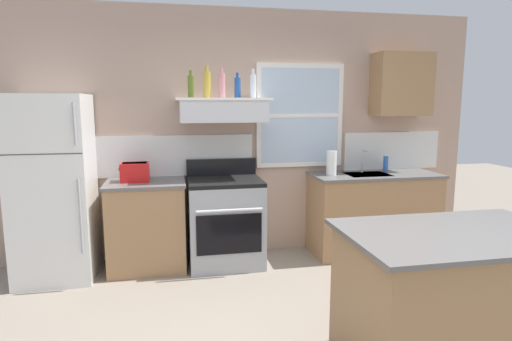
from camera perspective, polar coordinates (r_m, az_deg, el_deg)
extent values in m
cube|color=tan|center=(4.79, -1.83, 4.87)|extent=(5.40, 0.06, 2.70)
cube|color=silver|center=(4.72, -15.63, 1.79)|extent=(2.50, 0.02, 0.44)
cube|color=silver|center=(5.37, 17.59, 2.54)|extent=(1.20, 0.02, 0.44)
cube|color=white|center=(4.88, 5.87, 7.25)|extent=(1.00, 0.04, 1.15)
cube|color=silver|center=(4.87, 5.92, 7.25)|extent=(0.90, 0.01, 1.05)
cube|color=white|center=(4.86, 5.94, 7.24)|extent=(0.90, 0.02, 0.04)
cube|color=white|center=(4.54, -25.31, -2.11)|extent=(0.70, 0.68, 1.78)
cube|color=#333333|center=(4.16, -26.77, 1.94)|extent=(0.69, 0.00, 0.01)
cylinder|color=#A5A8AD|center=(4.16, -22.32, -5.67)|extent=(0.02, 0.02, 0.69)
cylinder|color=#A5A8AD|center=(4.04, -23.02, 5.74)|extent=(0.02, 0.02, 0.37)
cube|color=#9E754C|center=(4.57, -14.27, -7.23)|extent=(0.76, 0.60, 0.88)
cube|color=#605E5B|center=(4.47, -14.50, -1.61)|extent=(0.79, 0.63, 0.03)
cube|color=red|center=(4.48, -15.79, -0.21)|extent=(0.28, 0.20, 0.19)
cube|color=black|center=(4.47, -15.84, 0.92)|extent=(0.24, 0.16, 0.01)
cube|color=black|center=(4.49, -17.66, 0.18)|extent=(0.02, 0.03, 0.02)
cube|color=#9EA0A5|center=(4.56, -4.12, -7.08)|extent=(0.76, 0.64, 0.87)
cube|color=black|center=(4.45, -4.19, -1.44)|extent=(0.76, 0.64, 0.04)
cube|color=black|center=(4.72, -4.64, 0.50)|extent=(0.76, 0.06, 0.18)
cube|color=black|center=(4.25, -3.57, -8.47)|extent=(0.65, 0.01, 0.40)
cylinder|color=silver|center=(4.15, -3.53, -5.32)|extent=(0.65, 0.03, 0.03)
cube|color=silver|center=(4.48, -4.46, 7.89)|extent=(0.88, 0.48, 0.22)
cube|color=#262628|center=(4.26, -4.08, 6.76)|extent=(0.75, 0.02, 0.04)
cube|color=white|center=(4.48, -4.47, 9.45)|extent=(0.96, 0.52, 0.02)
cylinder|color=#4C601E|center=(4.51, -8.67, 10.94)|extent=(0.06, 0.06, 0.22)
cylinder|color=#4C601E|center=(4.52, -8.72, 12.70)|extent=(0.03, 0.03, 0.06)
cylinder|color=#B29333|center=(4.45, -6.53, 11.24)|extent=(0.08, 0.08, 0.26)
cylinder|color=#B29333|center=(4.46, -6.57, 13.30)|extent=(0.03, 0.03, 0.06)
cylinder|color=#C67F84|center=(4.47, -4.57, 11.17)|extent=(0.07, 0.07, 0.24)
cylinder|color=#C67F84|center=(4.48, -4.60, 13.12)|extent=(0.03, 0.03, 0.06)
cylinder|color=#1E478C|center=(4.53, -2.47, 10.93)|extent=(0.07, 0.07, 0.21)
cylinder|color=#1E478C|center=(4.54, -2.49, 12.55)|extent=(0.03, 0.03, 0.05)
cylinder|color=silver|center=(4.53, -0.40, 11.13)|extent=(0.06, 0.06, 0.24)
cylinder|color=silver|center=(4.54, -0.40, 13.01)|extent=(0.03, 0.03, 0.06)
cube|color=#9E754C|center=(5.08, 15.31, -5.63)|extent=(1.40, 0.60, 0.88)
cube|color=#605E5B|center=(4.99, 15.52, -0.56)|extent=(1.43, 0.63, 0.03)
cube|color=#B7BABC|center=(4.92, 14.59, -0.54)|extent=(0.48, 0.36, 0.01)
cylinder|color=silver|center=(5.03, 13.97, 1.36)|extent=(0.03, 0.03, 0.28)
cylinder|color=silver|center=(4.94, 14.41, 2.62)|extent=(0.02, 0.16, 0.02)
cylinder|color=white|center=(4.75, 10.02, 1.00)|extent=(0.11, 0.11, 0.27)
cylinder|color=blue|center=(5.14, 16.86, 0.84)|extent=(0.06, 0.06, 0.18)
cube|color=#9E754C|center=(3.10, 24.70, -15.76)|extent=(1.32, 0.82, 0.88)
cube|color=#605E5B|center=(2.95, 25.28, -7.66)|extent=(1.40, 0.90, 0.03)
cube|color=#9E754C|center=(5.22, 18.79, 10.78)|extent=(0.64, 0.32, 0.70)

